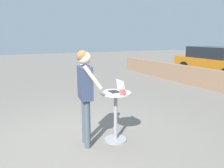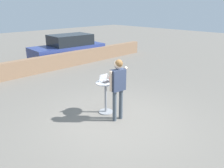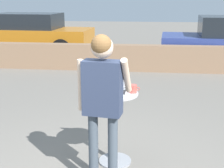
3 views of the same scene
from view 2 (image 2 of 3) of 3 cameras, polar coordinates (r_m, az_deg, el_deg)
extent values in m
plane|color=slate|center=(6.24, 0.99, -9.78)|extent=(50.00, 50.00, 0.00)
cube|color=#84664C|center=(10.88, -22.25, 3.85)|extent=(16.21, 0.35, 0.77)
cylinder|color=gray|center=(6.76, -1.61, -7.23)|extent=(0.43, 0.43, 0.03)
cylinder|color=gray|center=(6.56, -1.65, -3.55)|extent=(0.07, 0.07, 0.92)
cylinder|color=#B7B7BC|center=(6.39, -1.69, 0.34)|extent=(0.58, 0.58, 0.02)
cube|color=silver|center=(6.36, -1.49, 0.45)|extent=(0.30, 0.24, 0.02)
cube|color=black|center=(6.36, -1.49, 0.53)|extent=(0.27, 0.19, 0.00)
cube|color=silver|center=(6.42, -2.33, 1.69)|extent=(0.30, 0.06, 0.21)
cube|color=white|center=(6.42, -2.29, 1.69)|extent=(0.28, 0.04, 0.19)
cylinder|color=#C14C42|center=(6.53, -0.37, 1.35)|extent=(0.09, 0.09, 0.10)
torus|color=#C14C42|center=(6.57, 0.01, 1.49)|extent=(0.05, 0.01, 0.05)
cylinder|color=#424C56|center=(6.09, 0.66, -5.82)|extent=(0.11, 0.11, 0.90)
cylinder|color=#424C56|center=(6.22, 2.32, -5.28)|extent=(0.11, 0.11, 0.90)
cube|color=#2D3851|center=(5.88, 1.56, 1.03)|extent=(0.43, 0.26, 0.59)
sphere|color=beige|center=(5.75, 1.60, 5.15)|extent=(0.23, 0.23, 0.23)
sphere|color=brown|center=(5.72, 1.79, 5.38)|extent=(0.21, 0.21, 0.21)
cylinder|color=beige|center=(5.73, -0.32, 0.72)|extent=(0.07, 0.07, 0.56)
cylinder|color=beige|center=(6.04, 2.86, 2.81)|extent=(0.11, 0.34, 0.43)
cube|color=navy|center=(13.18, -11.46, 8.55)|extent=(4.33, 2.02, 0.62)
cube|color=black|center=(13.18, -10.83, 11.29)|extent=(2.42, 1.69, 0.60)
cylinder|color=black|center=(11.91, -14.81, 5.79)|extent=(0.73, 0.26, 0.71)
cylinder|color=black|center=(13.40, -18.07, 6.95)|extent=(0.73, 0.26, 0.71)
cylinder|color=black|center=(13.24, -4.59, 7.71)|extent=(0.73, 0.26, 0.71)
cylinder|color=black|center=(14.59, -8.56, 8.66)|extent=(0.73, 0.26, 0.71)
camera|label=1|loc=(8.12, 26.91, 9.78)|focal=35.00mm
camera|label=3|loc=(4.63, 35.57, 4.27)|focal=50.00mm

